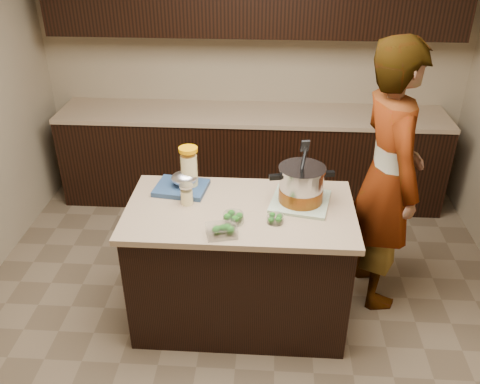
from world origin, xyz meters
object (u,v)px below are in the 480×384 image
object	(u,v)px
stock_pot	(301,187)
lemonade_pitcher	(189,170)
island	(240,264)
person	(387,178)

from	to	relation	value
stock_pot	lemonade_pitcher	distance (m)	0.75
island	lemonade_pitcher	world-z (taller)	lemonade_pitcher
island	lemonade_pitcher	xyz separation A→B (m)	(-0.35, 0.23, 0.59)
lemonade_pitcher	person	bearing A→B (deg)	5.08
person	island	bearing A→B (deg)	99.17
stock_pot	person	distance (m)	0.65
island	stock_pot	size ratio (longest dim) A/B	3.43
stock_pot	lemonade_pitcher	size ratio (longest dim) A/B	1.40
island	person	distance (m)	1.16
island	lemonade_pitcher	bearing A→B (deg)	146.99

